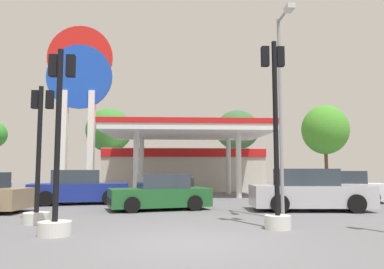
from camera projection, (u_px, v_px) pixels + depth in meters
name	position (u px, v px, depth m)	size (l,w,h in m)	color
ground_plane	(188.00, 242.00, 8.20)	(90.00, 90.00, 0.00)	slate
gas_station	(184.00, 164.00, 28.42)	(12.17, 12.43, 4.45)	beige
station_pole_sign	(79.00, 86.00, 24.87)	(4.38, 0.56, 11.39)	white
car_1	(160.00, 194.00, 15.02)	(4.30, 2.66, 1.44)	black
car_2	(339.00, 188.00, 18.69)	(4.66, 2.83, 1.56)	black
car_3	(309.00, 192.00, 14.73)	(4.73, 2.33, 1.65)	black
car_5	(79.00, 188.00, 17.64)	(4.77, 2.73, 1.61)	black
traffic_signal_0	(57.00, 176.00, 9.20)	(0.81, 0.81, 4.68)	silver
traffic_signal_2	(276.00, 163.00, 10.24)	(0.71, 0.71, 5.24)	silver
traffic_signal_3	(38.00, 178.00, 11.21)	(0.77, 0.77, 4.18)	silver
tree_1	(109.00, 130.00, 33.45)	(4.15, 4.15, 7.17)	brown
tree_2	(237.00, 130.00, 35.20)	(4.11, 4.11, 7.27)	brown
tree_3	(325.00, 130.00, 36.14)	(4.50, 4.50, 7.95)	brown
corner_streetlamp	(282.00, 95.00, 12.28)	(0.24, 1.48, 6.79)	gray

